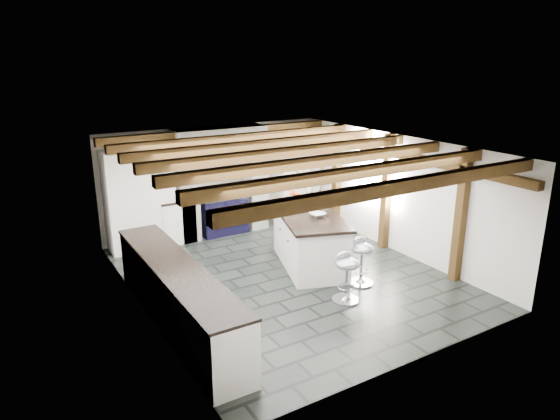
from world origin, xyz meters
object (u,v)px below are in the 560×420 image
kitchen_island (310,240)px  bar_stool_near (361,256)px  bar_stool_far (347,271)px  range_cooker (222,212)px

kitchen_island → bar_stool_near: bearing=-55.6°
bar_stool_far → range_cooker: bearing=94.0°
kitchen_island → range_cooker: bearing=122.6°
range_cooker → kitchen_island: kitchen_island is taller
range_cooker → bar_stool_near: range_cooker is taller
range_cooker → bar_stool_far: bearing=-85.3°
kitchen_island → bar_stool_far: 1.48m
kitchen_island → bar_stool_far: kitchen_island is taller
bar_stool_near → kitchen_island: bearing=111.7°
bar_stool_near → bar_stool_far: bearing=-143.0°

